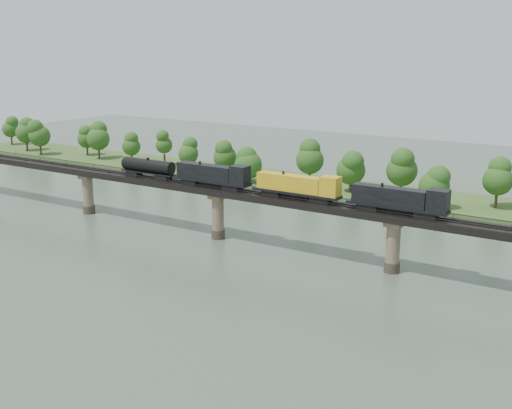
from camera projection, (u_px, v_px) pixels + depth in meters
The scene contains 6 objects.
ground at pixel (122, 279), 116.56m from camera, with size 400.00×400.00×0.00m, color #3C4D3D.
far_bank at pixel (328, 188), 186.01m from camera, with size 300.00×24.00×1.60m, color #355221.
bridge at pixel (218, 214), 139.80m from camera, with size 236.00×30.00×11.50m.
bridge_superstructure at pixel (217, 186), 138.24m from camera, with size 220.00×4.90×0.75m.
far_treeline at pixel (297, 161), 184.62m from camera, with size 289.06×17.54×13.60m.
freight_train at pixel (267, 182), 131.21m from camera, with size 76.93×3.00×5.30m.
Camera 1 is at (79.16, -79.67, 41.85)m, focal length 45.00 mm.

